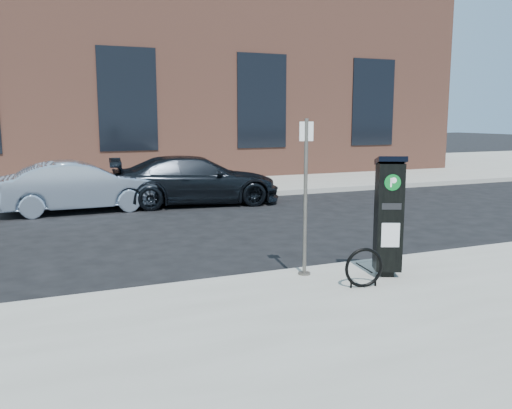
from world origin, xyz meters
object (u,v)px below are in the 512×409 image
parking_kiosk (389,215)px  car_dark (196,180)px  sign_pole (305,199)px  car_silver (80,187)px  bike_rack (364,268)px

parking_kiosk → car_dark: size_ratio=0.37×
parking_kiosk → sign_pole: size_ratio=0.77×
car_silver → car_dark: car_dark is taller
sign_pole → car_silver: size_ratio=0.57×
bike_rack → car_dark: size_ratio=0.12×
parking_kiosk → car_dark: bearing=116.9°
parking_kiosk → sign_pole: (-1.06, 0.52, 0.23)m
sign_pole → car_silver: (-2.40, 7.70, -0.61)m
parking_kiosk → bike_rack: size_ratio=3.18×
parking_kiosk → car_silver: 8.93m
car_dark → parking_kiosk: bearing=-169.5°
car_silver → bike_rack: bearing=-162.9°
bike_rack → parking_kiosk: bearing=36.3°
bike_rack → car_dark: bearing=97.0°
car_dark → sign_pole: bearing=-177.2°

